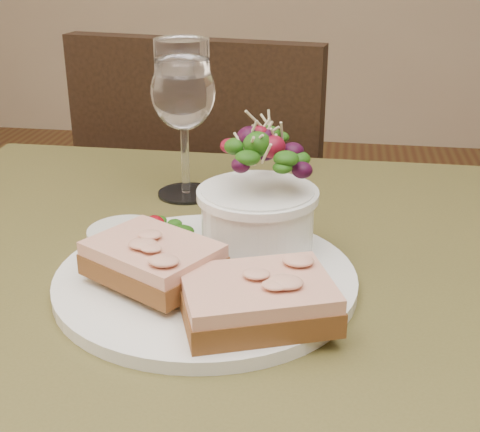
% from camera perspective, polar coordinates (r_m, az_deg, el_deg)
% --- Properties ---
extents(cafe_table, '(0.80, 0.80, 0.75)m').
position_cam_1_polar(cafe_table, '(0.67, -2.11, -13.92)').
color(cafe_table, '#4C4620').
rests_on(cafe_table, ground).
extents(chair_far, '(0.48, 0.48, 0.90)m').
position_cam_1_polar(chair_far, '(1.42, -1.01, -9.02)').
color(chair_far, black).
rests_on(chair_far, ground).
extents(dinner_plate, '(0.28, 0.28, 0.01)m').
position_cam_1_polar(dinner_plate, '(0.62, -2.92, -5.39)').
color(dinner_plate, white).
rests_on(dinner_plate, cafe_table).
extents(sandwich_front, '(0.14, 0.13, 0.03)m').
position_cam_1_polar(sandwich_front, '(0.54, 1.51, -7.14)').
color(sandwich_front, '#512F15').
rests_on(sandwich_front, dinner_plate).
extents(sandwich_back, '(0.13, 0.12, 0.03)m').
position_cam_1_polar(sandwich_back, '(0.59, -7.43, -3.70)').
color(sandwich_back, '#512F15').
rests_on(sandwich_back, dinner_plate).
extents(ramekin, '(0.06, 0.06, 0.04)m').
position_cam_1_polar(ramekin, '(0.63, -9.70, -2.43)').
color(ramekin, beige).
rests_on(ramekin, dinner_plate).
extents(salad_bowl, '(0.11, 0.11, 0.13)m').
position_cam_1_polar(salad_bowl, '(0.64, 1.52, 2.11)').
color(salad_bowl, white).
rests_on(salad_bowl, dinner_plate).
extents(garnish, '(0.05, 0.04, 0.02)m').
position_cam_1_polar(garnish, '(0.69, -6.37, -0.91)').
color(garnish, '#153B0A').
rests_on(garnish, dinner_plate).
extents(wine_glass, '(0.08, 0.08, 0.18)m').
position_cam_1_polar(wine_glass, '(0.79, -4.87, 10.14)').
color(wine_glass, white).
rests_on(wine_glass, cafe_table).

